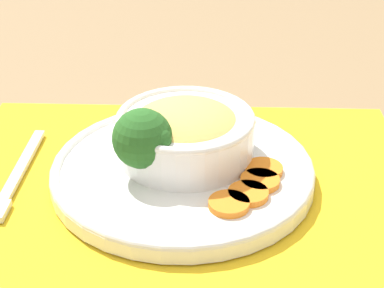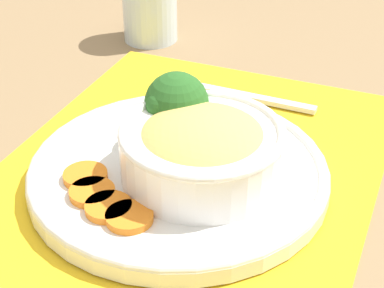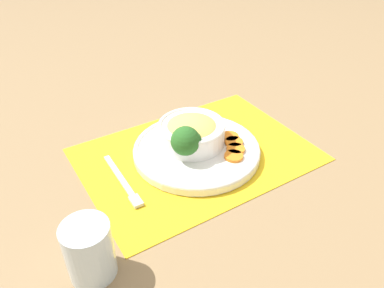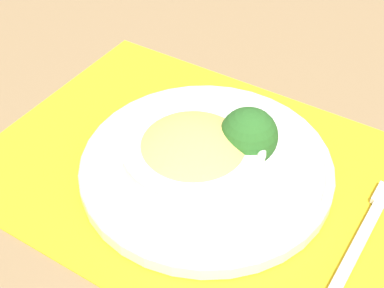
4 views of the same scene
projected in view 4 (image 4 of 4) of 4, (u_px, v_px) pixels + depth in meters
ground_plane at (206, 175)px, 0.63m from camera, size 4.00×4.00×0.00m
placemat at (206, 174)px, 0.63m from camera, size 0.55×0.41×0.00m
plate at (206, 166)px, 0.62m from camera, size 0.29×0.29×0.02m
bowl at (195, 157)px, 0.58m from camera, size 0.16×0.16×0.06m
broccoli_floret at (248, 137)px, 0.58m from camera, size 0.06×0.06×0.08m
carrot_slice_near at (202, 111)px, 0.68m from camera, size 0.04×0.04×0.01m
carrot_slice_middle at (181, 114)px, 0.67m from camera, size 0.04×0.04×0.01m
carrot_slice_far at (161, 121)px, 0.66m from camera, size 0.04×0.04×0.01m
carrot_slice_extra at (145, 131)px, 0.65m from camera, size 0.04×0.04×0.01m
fork at (367, 229)px, 0.56m from camera, size 0.03×0.18×0.01m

